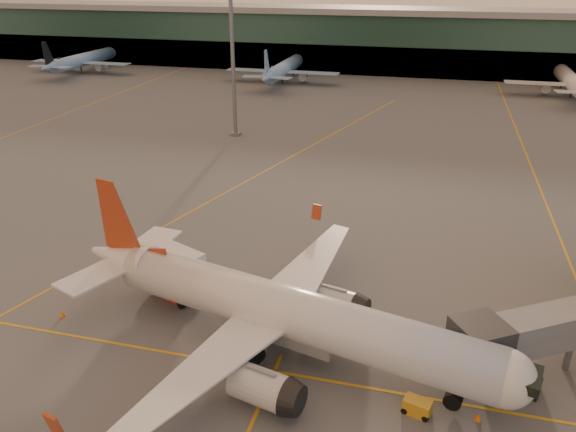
% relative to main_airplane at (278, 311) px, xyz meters
% --- Properties ---
extents(ground, '(600.00, 600.00, 0.00)m').
position_rel_main_airplane_xyz_m(ground, '(-4.61, -7.49, -3.78)').
color(ground, '#4C4F54').
rests_on(ground, ground).
extents(taxi_markings, '(100.12, 173.00, 0.01)m').
position_rel_main_airplane_xyz_m(taxi_markings, '(-11.93, 36.99, -3.77)').
color(taxi_markings, orange).
rests_on(taxi_markings, ground).
extents(terminal, '(400.00, 20.00, 17.60)m').
position_rel_main_airplane_xyz_m(terminal, '(-4.61, 134.30, 4.99)').
color(terminal, '#19382D').
rests_on(terminal, ground).
extents(mast_west_near, '(2.40, 2.40, 25.60)m').
position_rel_main_airplane_xyz_m(mast_west_near, '(-24.61, 58.51, 11.09)').
color(mast_west_near, slate).
rests_on(mast_west_near, ground).
extents(distant_aircraft_row, '(290.00, 34.00, 13.00)m').
position_rel_main_airplane_xyz_m(distant_aircraft_row, '(-25.61, 110.51, -3.78)').
color(distant_aircraft_row, '#81AAD8').
rests_on(distant_aircraft_row, ground).
extents(main_airplane, '(38.06, 34.65, 11.62)m').
position_rel_main_airplane_xyz_m(main_airplane, '(0.00, 0.00, 0.00)').
color(main_airplane, silver).
rests_on(main_airplane, ground).
extents(catering_truck, '(6.64, 4.82, 4.73)m').
position_rel_main_airplane_xyz_m(catering_truck, '(-11.60, 5.67, -1.09)').
color(catering_truck, '#A62017').
rests_on(catering_truck, ground).
extents(gpu_cart, '(2.14, 1.61, 1.11)m').
position_rel_main_airplane_xyz_m(gpu_cart, '(11.10, -4.18, -3.23)').
color(gpu_cart, '#C18B18').
rests_on(gpu_cart, ground).
extents(pushback_tug, '(3.58, 2.62, 1.65)m').
position_rel_main_airplane_xyz_m(pushback_tug, '(17.98, 0.32, -3.10)').
color(pushback_tug, black).
rests_on(pushback_tug, ground).
extents(cone_tail, '(0.46, 0.46, 0.59)m').
position_rel_main_airplane_xyz_m(cone_tail, '(-19.68, -0.23, -3.49)').
color(cone_tail, orange).
rests_on(cone_tail, ground).
extents(cone_wing_left, '(0.39, 0.39, 0.50)m').
position_rel_main_airplane_xyz_m(cone_wing_left, '(-1.28, 16.44, -3.54)').
color(cone_wing_left, orange).
rests_on(cone_wing_left, ground).
extents(cone_fwd, '(0.45, 0.45, 0.57)m').
position_rel_main_airplane_xyz_m(cone_fwd, '(15.15, -3.79, -3.50)').
color(cone_fwd, orange).
rests_on(cone_fwd, ground).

